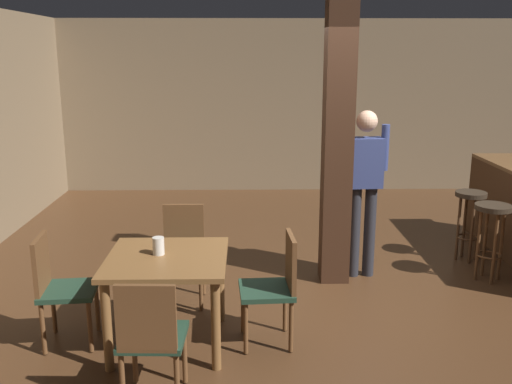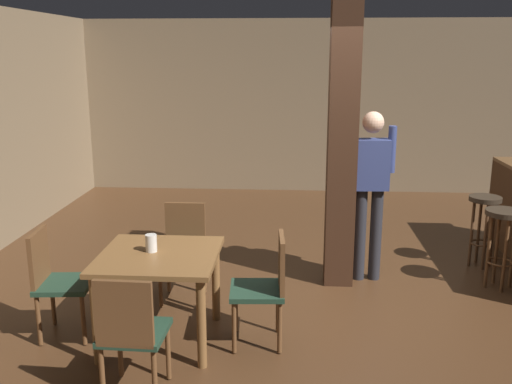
% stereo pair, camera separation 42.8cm
% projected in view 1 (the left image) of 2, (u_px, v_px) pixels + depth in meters
% --- Properties ---
extents(ground_plane, '(10.80, 10.80, 0.00)m').
position_uv_depth(ground_plane, '(346.00, 299.00, 5.39)').
color(ground_plane, '#422816').
extents(wall_back, '(8.00, 0.10, 2.80)m').
position_uv_depth(wall_back, '(302.00, 107.00, 9.42)').
color(wall_back, '#756047').
rests_on(wall_back, ground_plane).
extents(pillar, '(0.28, 0.28, 2.80)m').
position_uv_depth(pillar, '(337.00, 144.00, 5.55)').
color(pillar, '#382114').
rests_on(pillar, ground_plane).
extents(dining_table, '(0.92, 0.92, 0.74)m').
position_uv_depth(dining_table, '(167.00, 272.00, 4.44)').
color(dining_table, brown).
rests_on(dining_table, ground_plane).
extents(chair_south, '(0.43, 0.43, 0.89)m').
position_uv_depth(chair_south, '(151.00, 335.00, 3.66)').
color(chair_south, '#1E3828').
rests_on(chair_south, ground_plane).
extents(chair_north, '(0.42, 0.42, 0.89)m').
position_uv_depth(chair_north, '(183.00, 249.00, 5.27)').
color(chair_north, '#1E3828').
rests_on(chair_north, ground_plane).
extents(chair_west, '(0.46, 0.46, 0.89)m').
position_uv_depth(chair_west, '(58.00, 284.00, 4.46)').
color(chair_west, '#1E3828').
rests_on(chair_west, ground_plane).
extents(chair_east, '(0.45, 0.45, 0.89)m').
position_uv_depth(chair_east, '(276.00, 283.00, 4.48)').
color(chair_east, '#1E3828').
rests_on(chair_east, ground_plane).
extents(napkin_cup, '(0.09, 0.09, 0.14)m').
position_uv_depth(napkin_cup, '(158.00, 246.00, 4.43)').
color(napkin_cup, beige).
rests_on(napkin_cup, dining_table).
extents(standing_person, '(0.47, 0.22, 1.72)m').
position_uv_depth(standing_person, '(364.00, 182.00, 5.74)').
color(standing_person, navy).
rests_on(standing_person, ground_plane).
extents(bar_stool_near, '(0.36, 0.36, 0.80)m').
position_uv_depth(bar_stool_near, '(492.00, 224.00, 5.71)').
color(bar_stool_near, '#2D2319').
rests_on(bar_stool_near, ground_plane).
extents(bar_stool_mid, '(0.34, 0.34, 0.79)m').
position_uv_depth(bar_stool_mid, '(470.00, 210.00, 6.29)').
color(bar_stool_mid, '#2D2319').
rests_on(bar_stool_mid, ground_plane).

